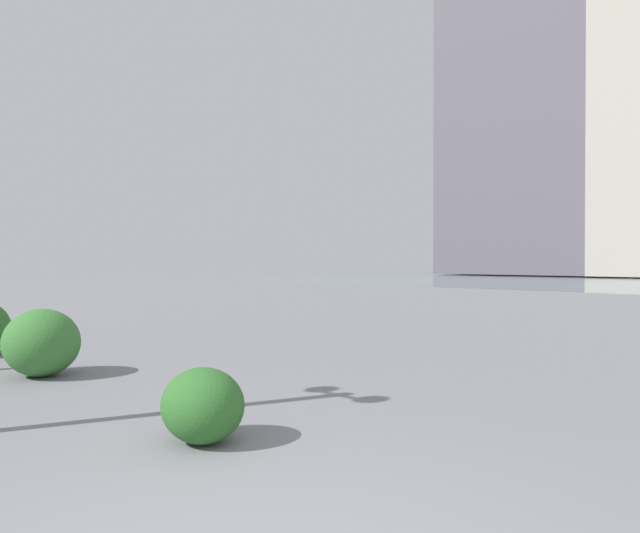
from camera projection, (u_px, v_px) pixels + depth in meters
The scene contains 3 objects.
building_annex at pixel (532, 126), 63.59m from camera, with size 17.71×12.62×35.33m.
shrub_round at pixel (203, 405), 4.53m from camera, with size 0.71×0.64×0.60m.
shrub_wide at pixel (42, 343), 7.15m from camera, with size 1.00×0.90×0.85m.
Camera 1 is at (-1.68, 1.36, 1.46)m, focal length 31.85 mm.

